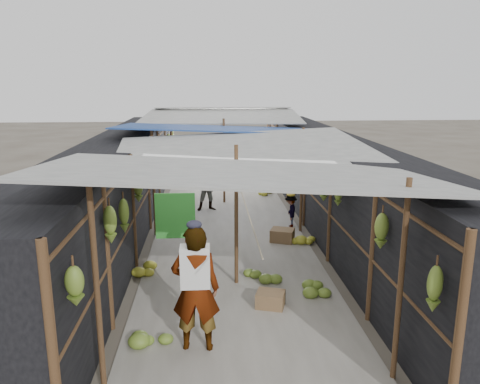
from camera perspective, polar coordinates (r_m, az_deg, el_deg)
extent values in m
plane|color=#6B6356|center=(6.29, 1.42, -22.39)|extent=(80.00, 80.00, 0.00)
cube|color=#9E998E|center=(12.16, -1.48, -4.23)|extent=(3.60, 16.00, 0.02)
cube|color=black|center=(12.05, -14.44, 0.81)|extent=(1.40, 15.00, 2.30)
cube|color=black|center=(12.28, 11.18, 1.20)|extent=(1.40, 15.00, 2.30)
cube|color=olive|center=(7.99, 3.73, -12.98)|extent=(0.54, 0.48, 0.27)
cube|color=olive|center=(11.04, 5.18, -5.31)|extent=(0.64, 0.57, 0.31)
cube|color=olive|center=(17.82, -6.25, 1.77)|extent=(0.53, 0.49, 0.27)
cylinder|color=black|center=(17.06, 3.48, 1.17)|extent=(0.62, 0.62, 0.19)
imported|color=white|center=(6.55, -5.43, -11.68)|extent=(0.69, 0.49, 1.82)
imported|color=#1F4B9D|center=(13.53, -3.82, 0.72)|extent=(0.79, 0.66, 1.46)
imported|color=#443F3B|center=(12.07, 6.20, -2.34)|extent=(0.36, 0.58, 0.86)
cylinder|color=brown|center=(5.75, -17.04, -11.62)|extent=(0.07, 0.07, 2.60)
cylinder|color=brown|center=(6.06, 18.99, -10.46)|extent=(0.07, 0.07, 2.60)
cylinder|color=brown|center=(8.44, -0.46, -3.01)|extent=(0.07, 0.07, 2.60)
cylinder|color=brown|center=(11.41, -10.48, 1.08)|extent=(0.07, 0.07, 2.60)
cylinder|color=brown|center=(11.56, 7.54, 1.36)|extent=(0.07, 0.07, 2.60)
cylinder|color=brown|center=(14.29, -1.97, 3.74)|extent=(0.07, 0.07, 2.60)
cylinder|color=brown|center=(17.29, -8.33, 5.28)|extent=(0.07, 0.07, 2.60)
cylinder|color=brown|center=(17.40, 3.63, 5.44)|extent=(0.07, 0.07, 2.60)
cube|color=#A1A09B|center=(6.21, 0.68, 2.46)|extent=(5.21, 3.19, 0.52)
cube|color=#A1A09B|center=(9.40, 0.29, 5.23)|extent=(5.23, 3.73, 0.50)
cube|color=navy|center=(12.65, -2.21, 7.75)|extent=(5.40, 3.60, 0.41)
cube|color=#A1A09B|center=(15.93, -2.24, 9.25)|extent=(5.37, 3.66, 0.27)
cube|color=#A1A09B|center=(18.32, -2.18, 10.09)|extent=(5.00, 1.99, 0.24)
cylinder|color=brown|center=(11.79, -11.34, 5.14)|extent=(0.06, 15.00, 0.06)
cylinder|color=brown|center=(11.96, 8.12, 5.38)|extent=(0.06, 15.00, 0.06)
cylinder|color=gray|center=(11.71, -1.54, 5.34)|extent=(0.02, 15.00, 0.02)
cube|color=#17459B|center=(10.03, 1.65, 2.12)|extent=(0.55, 0.03, 0.65)
cube|color=blue|center=(11.61, -3.24, 3.76)|extent=(0.70, 0.03, 0.60)
cube|color=navy|center=(14.94, -3.34, 5.89)|extent=(0.65, 0.03, 0.60)
cube|color=#297C29|center=(7.11, -7.89, -2.90)|extent=(0.60, 0.03, 0.70)
cube|color=silver|center=(14.92, 0.65, 6.00)|extent=(0.60, 0.03, 0.55)
ellipsoid|color=olive|center=(5.16, -19.50, -10.77)|extent=(0.20, 0.17, 0.45)
ellipsoid|color=olive|center=(6.82, -15.54, -3.87)|extent=(0.19, 0.16, 0.56)
ellipsoid|color=olive|center=(7.88, -13.96, -2.86)|extent=(0.17, 0.14, 0.59)
ellipsoid|color=olive|center=(9.46, -12.31, 0.35)|extent=(0.19, 0.17, 0.55)
ellipsoid|color=olive|center=(11.22, -11.03, 2.78)|extent=(0.16, 0.14, 0.40)
ellipsoid|color=olive|center=(12.76, -10.19, 3.46)|extent=(0.19, 0.16, 0.43)
ellipsoid|color=olive|center=(14.30, -9.56, 5.02)|extent=(0.14, 0.12, 0.58)
ellipsoid|color=olive|center=(15.29, -9.20, 5.27)|extent=(0.15, 0.13, 0.45)
ellipsoid|color=olive|center=(17.00, -8.70, 6.07)|extent=(0.16, 0.14, 0.59)
ellipsoid|color=olive|center=(18.57, -8.32, 6.80)|extent=(0.15, 0.13, 0.50)
ellipsoid|color=olive|center=(5.47, 22.62, -10.87)|extent=(0.17, 0.14, 0.54)
ellipsoid|color=olive|center=(6.76, 16.85, -4.60)|extent=(0.20, 0.17, 0.53)
ellipsoid|color=olive|center=(8.75, 11.89, -0.43)|extent=(0.15, 0.13, 0.40)
ellipsoid|color=olive|center=(9.76, 10.20, 0.28)|extent=(0.19, 0.16, 0.50)
ellipsoid|color=olive|center=(10.89, 8.68, 2.17)|extent=(0.15, 0.12, 0.52)
ellipsoid|color=#A5A52A|center=(13.07, 6.54, 4.31)|extent=(0.18, 0.15, 0.35)
ellipsoid|color=olive|center=(14.22, 5.68, 4.79)|extent=(0.19, 0.16, 0.46)
ellipsoid|color=olive|center=(15.31, 4.98, 6.05)|extent=(0.19, 0.16, 0.55)
ellipsoid|color=olive|center=(17.06, 4.05, 6.38)|extent=(0.18, 0.15, 0.38)
ellipsoid|color=#A5A52A|center=(18.53, 3.41, 6.70)|extent=(0.17, 0.14, 0.53)
ellipsoid|color=#A5A52A|center=(15.55, 2.93, 0.09)|extent=(0.50, 0.42, 0.25)
ellipsoid|color=#A5A52A|center=(10.95, 7.83, -5.66)|extent=(0.55, 0.46, 0.27)
ellipsoid|color=olive|center=(8.52, 9.75, -11.53)|extent=(0.48, 0.41, 0.24)
ellipsoid|color=olive|center=(9.06, 2.29, -9.60)|extent=(0.58, 0.50, 0.29)
ellipsoid|color=olive|center=(7.23, -10.29, -16.25)|extent=(0.51, 0.43, 0.25)
ellipsoid|color=#A5A52A|center=(9.51, -10.71, -8.72)|extent=(0.56, 0.48, 0.28)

